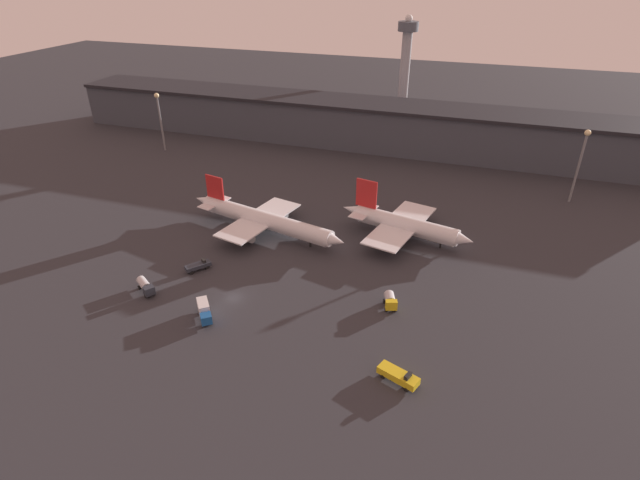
{
  "coord_description": "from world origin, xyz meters",
  "views": [
    {
      "loc": [
        46.66,
        -78.19,
        65.77
      ],
      "look_at": [
        13.19,
        20.53,
        6.0
      ],
      "focal_mm": 28.0,
      "sensor_mm": 36.0,
      "label": 1
    }
  ],
  "objects_px": {
    "airplane_0": "(264,220)",
    "service_vehicle_0": "(198,266)",
    "service_vehicle_4": "(398,376)",
    "airplane_1": "(404,225)",
    "service_vehicle_2": "(390,301)",
    "service_vehicle_3": "(204,310)",
    "control_tower": "(406,58)",
    "service_vehicle_1": "(145,286)"
  },
  "relations": [
    {
      "from": "service_vehicle_0",
      "to": "control_tower",
      "type": "xyz_separation_m",
      "value": [
        20.67,
        150.34,
        23.97
      ]
    },
    {
      "from": "service_vehicle_0",
      "to": "service_vehicle_1",
      "type": "height_order",
      "value": "service_vehicle_1"
    },
    {
      "from": "service_vehicle_0",
      "to": "service_vehicle_1",
      "type": "distance_m",
      "value": 13.37
    },
    {
      "from": "service_vehicle_0",
      "to": "service_vehicle_4",
      "type": "distance_m",
      "value": 56.09
    },
    {
      "from": "airplane_0",
      "to": "control_tower",
      "type": "height_order",
      "value": "control_tower"
    },
    {
      "from": "service_vehicle_2",
      "to": "service_vehicle_4",
      "type": "distance_m",
      "value": 21.59
    },
    {
      "from": "airplane_1",
      "to": "airplane_0",
      "type": "bearing_deg",
      "value": -153.17
    },
    {
      "from": "service_vehicle_2",
      "to": "service_vehicle_3",
      "type": "distance_m",
      "value": 39.14
    },
    {
      "from": "service_vehicle_4",
      "to": "control_tower",
      "type": "relative_size",
      "value": 0.18
    },
    {
      "from": "service_vehicle_2",
      "to": "service_vehicle_4",
      "type": "xyz_separation_m",
      "value": [
        5.83,
        -20.79,
        -0.3
      ]
    },
    {
      "from": "service_vehicle_3",
      "to": "service_vehicle_1",
      "type": "bearing_deg",
      "value": -140.8
    },
    {
      "from": "service_vehicle_1",
      "to": "service_vehicle_2",
      "type": "relative_size",
      "value": 1.25
    },
    {
      "from": "service_vehicle_4",
      "to": "control_tower",
      "type": "xyz_separation_m",
      "value": [
        -31.58,
        170.73,
        23.76
      ]
    },
    {
      "from": "service_vehicle_1",
      "to": "service_vehicle_3",
      "type": "relative_size",
      "value": 0.94
    },
    {
      "from": "airplane_0",
      "to": "service_vehicle_1",
      "type": "height_order",
      "value": "airplane_0"
    },
    {
      "from": "airplane_1",
      "to": "service_vehicle_1",
      "type": "distance_m",
      "value": 66.01
    },
    {
      "from": "service_vehicle_1",
      "to": "service_vehicle_3",
      "type": "bearing_deg",
      "value": 21.83
    },
    {
      "from": "service_vehicle_4",
      "to": "service_vehicle_2",
      "type": "bearing_deg",
      "value": 126.06
    },
    {
      "from": "airplane_1",
      "to": "control_tower",
      "type": "bearing_deg",
      "value": 113.52
    },
    {
      "from": "service_vehicle_0",
      "to": "service_vehicle_3",
      "type": "bearing_deg",
      "value": -107.97
    },
    {
      "from": "airplane_0",
      "to": "service_vehicle_0",
      "type": "xyz_separation_m",
      "value": [
        -7.31,
        -22.18,
        -2.61
      ]
    },
    {
      "from": "service_vehicle_1",
      "to": "service_vehicle_3",
      "type": "height_order",
      "value": "service_vehicle_3"
    },
    {
      "from": "airplane_1",
      "to": "service_vehicle_0",
      "type": "bearing_deg",
      "value": -131.62
    },
    {
      "from": "airplane_1",
      "to": "service_vehicle_0",
      "type": "xyz_separation_m",
      "value": [
        -43.56,
        -31.35,
        -2.71
      ]
    },
    {
      "from": "airplane_1",
      "to": "service_vehicle_3",
      "type": "distance_m",
      "value": 57.28
    },
    {
      "from": "service_vehicle_3",
      "to": "service_vehicle_4",
      "type": "xyz_separation_m",
      "value": [
        41.6,
        -4.9,
        -0.47
      ]
    },
    {
      "from": "airplane_1",
      "to": "service_vehicle_2",
      "type": "height_order",
      "value": "airplane_1"
    },
    {
      "from": "service_vehicle_2",
      "to": "airplane_1",
      "type": "bearing_deg",
      "value": 165.5
    },
    {
      "from": "airplane_1",
      "to": "service_vehicle_2",
      "type": "relative_size",
      "value": 7.34
    },
    {
      "from": "control_tower",
      "to": "airplane_1",
      "type": "bearing_deg",
      "value": -79.11
    },
    {
      "from": "airplane_0",
      "to": "service_vehicle_2",
      "type": "relative_size",
      "value": 9.75
    },
    {
      "from": "airplane_0",
      "to": "service_vehicle_3",
      "type": "height_order",
      "value": "airplane_0"
    },
    {
      "from": "service_vehicle_1",
      "to": "service_vehicle_4",
      "type": "height_order",
      "value": "service_vehicle_4"
    },
    {
      "from": "airplane_0",
      "to": "airplane_1",
      "type": "height_order",
      "value": "airplane_1"
    },
    {
      "from": "service_vehicle_0",
      "to": "service_vehicle_2",
      "type": "xyz_separation_m",
      "value": [
        46.42,
        0.4,
        0.51
      ]
    },
    {
      "from": "service_vehicle_2",
      "to": "control_tower",
      "type": "bearing_deg",
      "value": 169.96
    },
    {
      "from": "service_vehicle_3",
      "to": "airplane_0",
      "type": "bearing_deg",
      "value": 146.72
    },
    {
      "from": "airplane_0",
      "to": "service_vehicle_4",
      "type": "xyz_separation_m",
      "value": [
        44.94,
        -42.57,
        -2.4
      ]
    },
    {
      "from": "service_vehicle_0",
      "to": "airplane_1",
      "type": "bearing_deg",
      "value": -16.74
    },
    {
      "from": "airplane_0",
      "to": "service_vehicle_1",
      "type": "xyz_separation_m",
      "value": [
        -13.72,
        -33.91,
        -2.17
      ]
    },
    {
      "from": "service_vehicle_3",
      "to": "control_tower",
      "type": "distance_m",
      "value": 167.76
    },
    {
      "from": "service_vehicle_1",
      "to": "service_vehicle_3",
      "type": "xyz_separation_m",
      "value": [
        17.06,
        -3.77,
        0.24
      ]
    }
  ]
}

